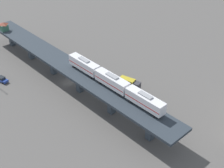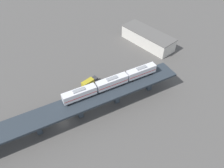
% 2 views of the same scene
% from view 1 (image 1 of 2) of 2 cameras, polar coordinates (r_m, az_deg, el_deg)
% --- Properties ---
extents(ground_plane, '(400.00, 400.00, 0.00)m').
position_cam_1_polar(ground_plane, '(106.47, -7.99, 0.20)').
color(ground_plane, '#514F4C').
extents(elevated_viaduct, '(32.32, 90.97, 7.36)m').
position_cam_1_polar(elevated_viaduct, '(103.25, -8.32, 3.17)').
color(elevated_viaduct, '#283039').
rests_on(elevated_viaduct, ground).
extents(subway_train, '(12.49, 36.63, 4.45)m').
position_cam_1_polar(subway_train, '(88.40, -0.00, 0.56)').
color(subway_train, silver).
rests_on(subway_train, elevated_viaduct).
extents(signal_hut, '(3.95, 3.95, 3.40)m').
position_cam_1_polar(signal_hut, '(131.35, -19.20, 9.94)').
color(signal_hut, '#33604C').
rests_on(signal_hut, elevated_viaduct).
extents(street_car_blue, '(2.09, 4.47, 1.89)m').
position_cam_1_polar(street_car_blue, '(111.97, -19.47, 0.82)').
color(street_car_blue, '#233D93').
rests_on(street_car_blue, ground).
extents(delivery_truck, '(2.43, 7.22, 3.20)m').
position_cam_1_polar(delivery_truck, '(102.33, 3.20, 0.17)').
color(delivery_truck, '#333338').
rests_on(delivery_truck, ground).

